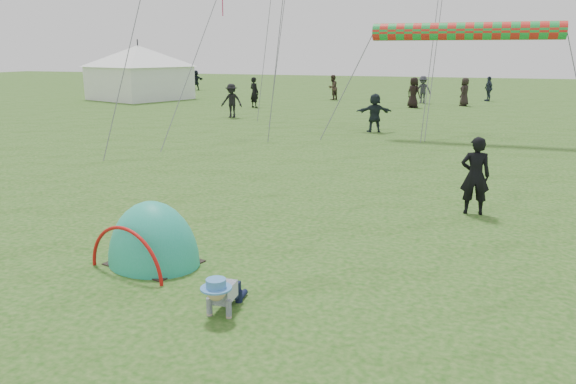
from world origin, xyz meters
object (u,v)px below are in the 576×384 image
(crawling_toddler, at_px, (223,292))
(popup_tent, at_px, (154,263))
(standing_adult, at_px, (475,176))
(event_marquee, at_px, (139,71))

(crawling_toddler, bearing_deg, popup_tent, 141.91)
(standing_adult, xyz_separation_m, event_marquee, (-22.69, 21.95, 1.15))
(popup_tent, bearing_deg, crawling_toddler, -20.29)
(standing_adult, bearing_deg, popup_tent, 38.00)
(crawling_toddler, xyz_separation_m, standing_adult, (2.87, 5.79, 0.53))
(standing_adult, height_order, event_marquee, event_marquee)
(standing_adult, bearing_deg, crawling_toddler, 56.95)
(crawling_toddler, distance_m, event_marquee, 34.14)
(popup_tent, relative_size, event_marquee, 0.35)
(crawling_toddler, distance_m, standing_adult, 6.48)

